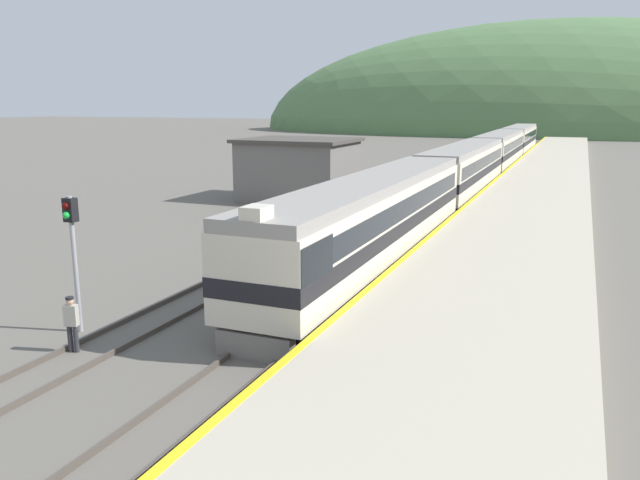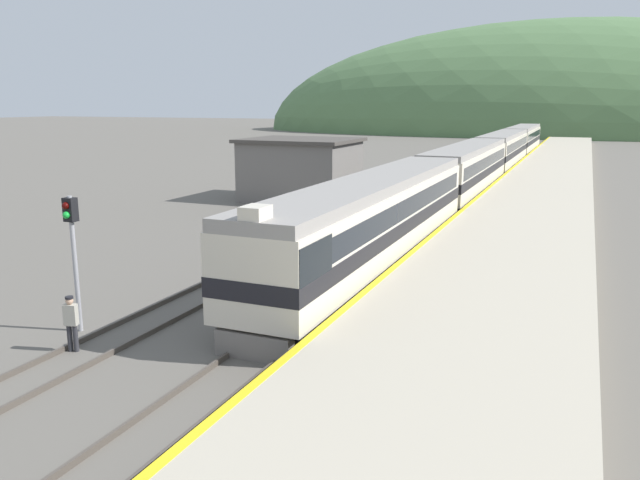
% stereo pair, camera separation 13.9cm
% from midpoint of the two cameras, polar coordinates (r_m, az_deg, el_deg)
% --- Properties ---
extents(track_main, '(1.52, 180.00, 0.16)m').
position_cam_midpoint_polar(track_main, '(70.99, 16.64, 6.43)').
color(track_main, '#4C443D').
rests_on(track_main, ground).
extents(track_siding, '(1.52, 180.00, 0.16)m').
position_cam_midpoint_polar(track_siding, '(71.63, 13.04, 6.68)').
color(track_siding, '#4C443D').
rests_on(track_siding, ground).
extents(platform, '(7.04, 140.00, 0.91)m').
position_cam_midpoint_polar(platform, '(50.71, 19.75, 4.43)').
color(platform, '#B2A893').
rests_on(platform, ground).
extents(distant_hills, '(143.10, 64.39, 50.90)m').
position_cam_midpoint_polar(distant_hills, '(158.28, 20.39, 9.18)').
color(distant_hills, '#517547').
rests_on(distant_hills, ground).
extents(station_shed, '(7.82, 6.58, 4.39)m').
position_cam_midpoint_polar(station_shed, '(45.10, -1.68, 6.50)').
color(station_shed, slate).
rests_on(station_shed, ground).
extents(express_train_lead_car, '(2.95, 21.40, 4.22)m').
position_cam_midpoint_polar(express_train_lead_car, '(25.97, 5.01, 1.82)').
color(express_train_lead_car, black).
rests_on(express_train_lead_car, ground).
extents(carriage_second, '(2.94, 20.17, 3.86)m').
position_cam_midpoint_polar(carriage_second, '(47.09, 13.36, 6.29)').
color(carriage_second, black).
rests_on(carriage_second, ground).
extents(carriage_third, '(2.94, 20.17, 3.86)m').
position_cam_midpoint_polar(carriage_third, '(67.86, 16.45, 7.90)').
color(carriage_third, black).
rests_on(carriage_third, ground).
extents(carriage_fourth, '(2.94, 20.17, 3.86)m').
position_cam_midpoint_polar(carriage_fourth, '(88.76, 18.10, 8.75)').
color(carriage_fourth, black).
rests_on(carriage_fourth, ground).
extents(signal_post_siding, '(0.36, 0.42, 4.20)m').
position_cam_midpoint_polar(signal_post_siding, '(19.96, -21.53, 0.34)').
color(signal_post_siding, '#9E9EA3').
rests_on(signal_post_siding, ground).
extents(track_worker, '(0.41, 0.32, 1.62)m').
position_cam_midpoint_polar(track_worker, '(18.90, -21.60, -6.87)').
color(track_worker, '#2D2D33').
rests_on(track_worker, ground).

